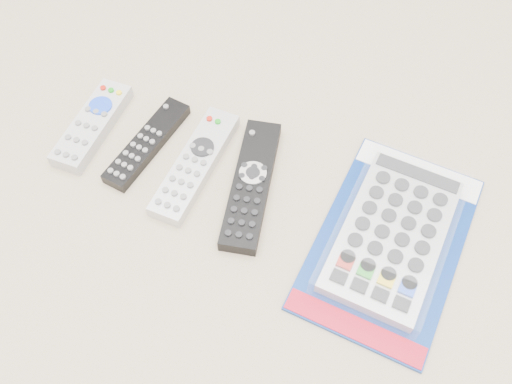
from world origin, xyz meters
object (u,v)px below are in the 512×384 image
(remote_small_grey, at_px, (92,125))
(jumbo_remote_packaged, at_px, (393,234))
(remote_slim_black, at_px, (147,143))
(remote_large_black, at_px, (251,184))
(remote_silver_dvd, at_px, (195,164))

(remote_small_grey, bearing_deg, jumbo_remote_packaged, -3.09)
(remote_slim_black, bearing_deg, remote_small_grey, -171.35)
(remote_slim_black, bearing_deg, remote_large_black, 4.16)
(remote_silver_dvd, bearing_deg, remote_slim_black, 175.55)
(remote_small_grey, xyz_separation_m, remote_large_black, (0.26, -0.02, -0.00))
(remote_large_black, height_order, jumbo_remote_packaged, jumbo_remote_packaged)
(remote_small_grey, distance_m, remote_silver_dvd, 0.17)
(remote_silver_dvd, distance_m, remote_large_black, 0.09)
(remote_slim_black, xyz_separation_m, remote_large_black, (0.17, -0.02, 0.00))
(remote_large_black, bearing_deg, jumbo_remote_packaged, -13.51)
(remote_small_grey, xyz_separation_m, jumbo_remote_packaged, (0.46, -0.04, 0.01))
(remote_slim_black, height_order, remote_silver_dvd, remote_silver_dvd)
(remote_silver_dvd, bearing_deg, jumbo_remote_packaged, -0.36)
(jumbo_remote_packaged, bearing_deg, remote_small_grey, -177.83)
(remote_small_grey, distance_m, jumbo_remote_packaged, 0.47)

